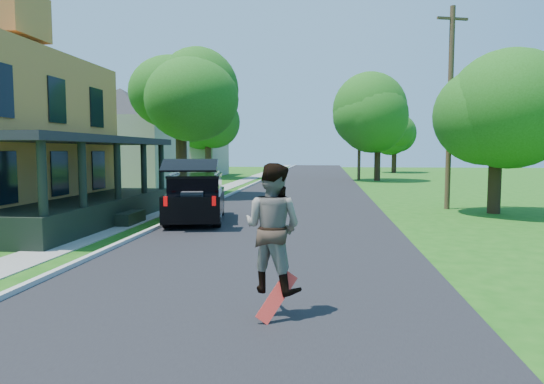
# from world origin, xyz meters

# --- Properties ---
(ground) EXTENTS (140.00, 140.00, 0.00)m
(ground) POSITION_xyz_m (0.00, 0.00, 0.00)
(ground) COLOR #185110
(ground) RESTS_ON ground
(street) EXTENTS (8.00, 120.00, 0.02)m
(street) POSITION_xyz_m (0.00, 20.00, 0.00)
(street) COLOR black
(street) RESTS_ON ground
(curb) EXTENTS (0.15, 120.00, 0.12)m
(curb) POSITION_xyz_m (-4.05, 20.00, 0.00)
(curb) COLOR #A8A8A2
(curb) RESTS_ON ground
(sidewalk) EXTENTS (1.30, 120.00, 0.03)m
(sidewalk) POSITION_xyz_m (-5.60, 20.00, 0.00)
(sidewalk) COLOR gray
(sidewalk) RESTS_ON ground
(front_walk) EXTENTS (6.50, 1.20, 0.03)m
(front_walk) POSITION_xyz_m (-9.50, 6.00, 0.00)
(front_walk) COLOR gray
(front_walk) RESTS_ON ground
(neighbor_house_mid) EXTENTS (12.78, 12.78, 8.30)m
(neighbor_house_mid) POSITION_xyz_m (-13.50, 24.00, 4.19)
(neighbor_house_mid) COLOR gray
(neighbor_house_mid) RESTS_ON ground
(neighbor_house_far) EXTENTS (12.78, 12.78, 8.30)m
(neighbor_house_far) POSITION_xyz_m (-13.50, 40.00, 4.19)
(neighbor_house_far) COLOR gray
(neighbor_house_far) RESTS_ON ground
(black_suv) EXTENTS (2.73, 5.28, 2.34)m
(black_suv) POSITION_xyz_m (-3.20, 6.90, 0.90)
(black_suv) COLOR black
(black_suv) RESTS_ON ground
(skateboarder) EXTENTS (1.20, 1.08, 2.03)m
(skateboarder) POSITION_xyz_m (0.75, -3.00, 1.40)
(skateboarder) COLOR black
(skateboarder) RESTS_ON ground
(skateboard) EXTENTS (0.62, 0.36, 0.78)m
(skateboard) POSITION_xyz_m (0.85, -3.33, 0.37)
(skateboard) COLOR red
(skateboard) RESTS_ON ground
(tree_left_mid) EXTENTS (5.99, 6.03, 8.71)m
(tree_left_mid) POSITION_xyz_m (-6.76, 16.71, 5.81)
(tree_left_mid) COLOR black
(tree_left_mid) RESTS_ON ground
(tree_left_far) EXTENTS (6.03, 5.84, 8.82)m
(tree_left_far) POSITION_xyz_m (-9.48, 34.05, 5.72)
(tree_left_far) COLOR black
(tree_left_far) RESTS_ON ground
(tree_right_near) EXTENTS (6.09, 6.28, 7.24)m
(tree_right_near) POSITION_xyz_m (8.55, 10.66, 4.63)
(tree_right_near) COLOR black
(tree_right_near) RESTS_ON ground
(tree_right_mid) EXTENTS (7.26, 7.09, 9.43)m
(tree_right_mid) POSITION_xyz_m (5.99, 33.08, 6.13)
(tree_right_mid) COLOR black
(tree_right_mid) RESTS_ON ground
(tree_right_far) EXTENTS (6.21, 5.86, 7.72)m
(tree_right_far) POSITION_xyz_m (9.65, 49.41, 4.95)
(tree_right_far) COLOR black
(tree_right_far) RESTS_ON ground
(utility_pole_near) EXTENTS (1.42, 0.52, 8.92)m
(utility_pole_near) POSITION_xyz_m (7.00, 11.98, 4.59)
(utility_pole_near) COLOR #3E271D
(utility_pole_near) RESTS_ON ground
(utility_pole_far) EXTENTS (1.66, 0.49, 8.40)m
(utility_pole_far) POSITION_xyz_m (4.50, 33.93, 4.35)
(utility_pole_far) COLOR #3E271D
(utility_pole_far) RESTS_ON ground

